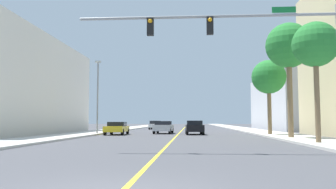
% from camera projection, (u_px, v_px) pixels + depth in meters
% --- Properties ---
extents(ground, '(192.00, 192.00, 0.00)m').
position_uv_depth(ground, '(182.00, 131.00, 48.25)').
color(ground, '#47474C').
extents(sidewalk_left, '(3.97, 168.00, 0.15)m').
position_uv_depth(sidewalk_left, '(114.00, 130.00, 48.93)').
color(sidewalk_left, beige).
rests_on(sidewalk_left, ground).
extents(sidewalk_right, '(3.97, 168.00, 0.15)m').
position_uv_depth(sidewalk_right, '(251.00, 130.00, 47.58)').
color(sidewalk_right, beige).
rests_on(sidewalk_right, ground).
extents(lane_marking_center, '(0.16, 144.00, 0.01)m').
position_uv_depth(lane_marking_center, '(182.00, 131.00, 48.25)').
color(lane_marking_center, yellow).
rests_on(lane_marking_center, ground).
extents(building_right_far, '(13.82, 25.09, 8.93)m').
position_uv_depth(building_right_far, '(308.00, 102.00, 54.72)').
color(building_right_far, silver).
rests_on(building_right_far, ground).
extents(traffic_signal_mast, '(12.27, 0.36, 6.66)m').
position_uv_depth(traffic_signal_mast, '(254.00, 42.00, 15.79)').
color(traffic_signal_mast, gray).
rests_on(traffic_signal_mast, sidewalk_right).
extents(street_lamp, '(0.56, 0.28, 7.50)m').
position_uv_depth(street_lamp, '(98.00, 93.00, 35.00)').
color(street_lamp, gray).
rests_on(street_lamp, sidewalk_left).
extents(palm_near, '(2.73, 2.73, 7.23)m').
position_uv_depth(palm_near, '(315.00, 46.00, 20.34)').
color(palm_near, brown).
rests_on(palm_near, sidewalk_right).
extents(palm_mid, '(3.55, 3.55, 8.97)m').
position_uv_depth(palm_mid, '(289.00, 47.00, 26.60)').
color(palm_mid, brown).
rests_on(palm_mid, sidewalk_right).
extents(palm_far, '(3.28, 3.28, 7.14)m').
position_uv_depth(palm_far, '(269.00, 77.00, 32.65)').
color(palm_far, brown).
rests_on(palm_far, sidewalk_right).
extents(car_silver, '(2.05, 3.91, 1.38)m').
position_uv_depth(car_silver, '(163.00, 127.00, 37.16)').
color(car_silver, '#BCBCC1').
rests_on(car_silver, ground).
extents(car_black, '(1.96, 4.30, 1.43)m').
position_uv_depth(car_black, '(194.00, 127.00, 34.89)').
color(car_black, black).
rests_on(car_black, ground).
extents(car_white, '(1.84, 3.96, 1.40)m').
position_uv_depth(car_white, '(155.00, 125.00, 55.31)').
color(car_white, white).
rests_on(car_white, ground).
extents(car_gray, '(1.96, 4.17, 1.34)m').
position_uv_depth(car_gray, '(196.00, 125.00, 52.45)').
color(car_gray, slate).
rests_on(car_gray, ground).
extents(car_yellow, '(1.98, 4.03, 1.30)m').
position_uv_depth(car_yellow, '(117.00, 128.00, 34.27)').
color(car_yellow, gold).
rests_on(car_yellow, ground).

